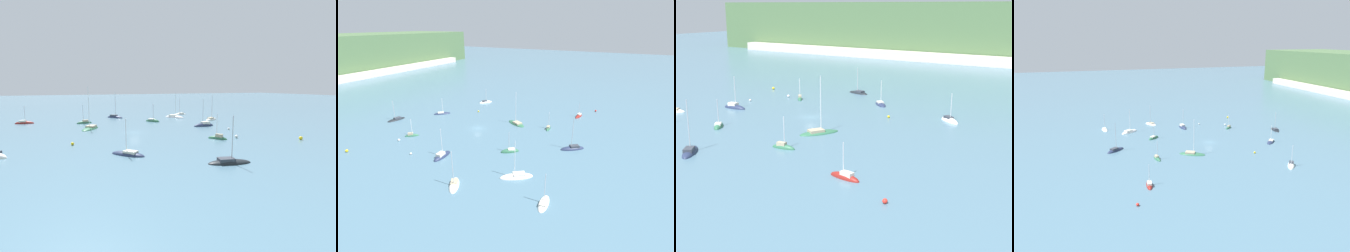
% 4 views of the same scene
% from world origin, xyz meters
% --- Properties ---
extents(ground_plane, '(600.00, 600.00, 0.00)m').
position_xyz_m(ground_plane, '(0.00, 0.00, 0.00)').
color(ground_plane, slate).
extents(sailboat_0, '(4.74, 5.30, 7.04)m').
position_xyz_m(sailboat_0, '(-10.93, -18.23, 0.06)').
color(sailboat_0, '#2D6647').
rests_on(sailboat_0, ground_plane).
extents(sailboat_1, '(6.81, 2.53, 9.18)m').
position_xyz_m(sailboat_1, '(-22.24, -2.93, 0.12)').
color(sailboat_1, '#232D4C').
rests_on(sailboat_1, ground_plane).
extents(sailboat_2, '(6.18, 6.27, 7.15)m').
position_xyz_m(sailboat_2, '(6.71, 21.56, 0.07)').
color(sailboat_2, '#232D4C').
rests_on(sailboat_2, ground_plane).
extents(sailboat_3, '(4.95, 2.03, 6.84)m').
position_xyz_m(sailboat_3, '(11.03, -22.17, 0.11)').
color(sailboat_3, '#2D6647').
rests_on(sailboat_3, ground_plane).
extents(sailboat_4, '(5.91, 2.36, 6.47)m').
position_xyz_m(sailboat_4, '(29.04, -28.58, 0.09)').
color(sailboat_4, maroon).
rests_on(sailboat_4, ground_plane).
extents(sailboat_5, '(3.83, 4.24, 6.58)m').
position_xyz_m(sailboat_5, '(-15.63, 15.29, 0.13)').
color(sailboat_5, '#2D6647').
rests_on(sailboat_5, ground_plane).
extents(sailboat_6, '(7.39, 3.77, 8.19)m').
position_xyz_m(sailboat_6, '(-7.00, 32.31, 0.09)').
color(sailboat_6, black).
rests_on(sailboat_6, ground_plane).
extents(sailboat_7, '(6.84, 9.03, 12.44)m').
position_xyz_m(sailboat_7, '(10.24, -10.23, 0.11)').
color(sailboat_7, '#2D6647').
rests_on(sailboat_7, ground_plane).
extents(sailboat_8, '(6.86, 8.07, 10.41)m').
position_xyz_m(sailboat_8, '(-22.15, -25.62, 0.08)').
color(sailboat_8, silver).
rests_on(sailboat_8, ground_plane).
extents(sailboat_9, '(6.09, 2.71, 7.44)m').
position_xyz_m(sailboat_9, '(-28.68, -34.82, 0.08)').
color(sailboat_9, white).
rests_on(sailboat_9, ground_plane).
extents(sailboat_10, '(6.61, 5.13, 9.50)m').
position_xyz_m(sailboat_10, '(-31.78, -14.59, 0.08)').
color(sailboat_10, white).
rests_on(sailboat_10, ground_plane).
extents(sailboat_11, '(6.12, 5.17, 7.52)m').
position_xyz_m(sailboat_11, '(28.74, 14.44, 0.08)').
color(sailboat_11, white).
rests_on(sailboat_11, ground_plane).
extents(sailboat_12, '(6.20, 7.09, 10.50)m').
position_xyz_m(sailboat_12, '(-0.92, -33.66, 0.10)').
color(sailboat_12, '#232D4C').
rests_on(sailboat_12, ground_plane).
extents(mooring_buoy_0, '(0.62, 0.62, 0.62)m').
position_xyz_m(mooring_buoy_0, '(15.60, 9.75, 0.31)').
color(mooring_buoy_0, yellow).
rests_on(mooring_buoy_0, ground_plane).
extents(mooring_buoy_1, '(0.81, 0.81, 0.81)m').
position_xyz_m(mooring_buoy_1, '(-32.60, 23.01, 0.40)').
color(mooring_buoy_1, yellow).
rests_on(mooring_buoy_1, ground_plane).
extents(mooring_buoy_2, '(0.59, 0.59, 0.59)m').
position_xyz_m(mooring_buoy_2, '(-25.27, 5.61, 0.30)').
color(mooring_buoy_2, white).
rests_on(mooring_buoy_2, ground_plane).
extents(mooring_buoy_3, '(0.72, 0.72, 0.72)m').
position_xyz_m(mooring_buoy_3, '(38.69, -33.40, 0.36)').
color(mooring_buoy_3, red).
rests_on(mooring_buoy_3, ground_plane).
extents(mooring_buoy_4, '(0.73, 0.73, 0.73)m').
position_xyz_m(mooring_buoy_4, '(-20.33, 15.87, 0.37)').
color(mooring_buoy_4, white).
rests_on(mooring_buoy_4, ground_plane).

